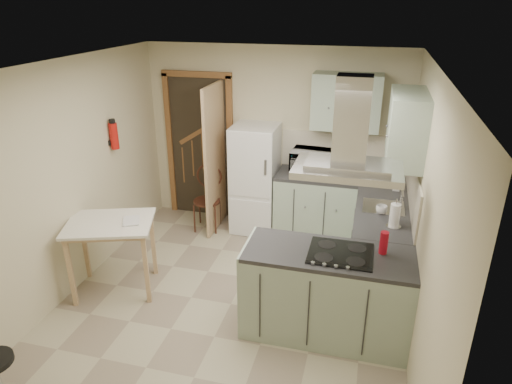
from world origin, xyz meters
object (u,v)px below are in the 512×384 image
(fridge, at_px, (255,179))
(peninsula, at_px, (327,293))
(drop_leaf_table, at_px, (114,256))
(bentwood_chair, at_px, (207,201))
(microwave, at_px, (314,163))
(extractor_hood, at_px, (348,169))

(fridge, distance_m, peninsula, 2.35)
(drop_leaf_table, relative_size, bentwood_chair, 1.07)
(bentwood_chair, distance_m, microwave, 1.60)
(fridge, distance_m, extractor_hood, 2.57)
(peninsula, bearing_deg, bentwood_chair, 136.41)
(fridge, bearing_deg, extractor_hood, -56.21)
(drop_leaf_table, xyz_separation_m, microwave, (1.93, 1.83, 0.64))
(microwave, bearing_deg, peninsula, -73.87)
(fridge, relative_size, peninsula, 0.97)
(peninsula, height_order, bentwood_chair, peninsula)
(peninsula, distance_m, bentwood_chair, 2.59)
(fridge, height_order, bentwood_chair, fridge)
(fridge, xyz_separation_m, microwave, (0.80, -0.01, 0.31))
(fridge, height_order, extractor_hood, extractor_hood)
(peninsula, relative_size, microwave, 2.64)
(fridge, relative_size, bentwood_chair, 1.78)
(extractor_hood, bearing_deg, peninsula, 180.00)
(extractor_hood, xyz_separation_m, microwave, (-0.52, 1.97, -0.66))
(bentwood_chair, bearing_deg, microwave, 0.40)
(microwave, bearing_deg, fridge, -176.75)
(peninsula, xyz_separation_m, bentwood_chair, (-1.88, 1.79, -0.03))
(drop_leaf_table, bearing_deg, fridge, 39.58)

